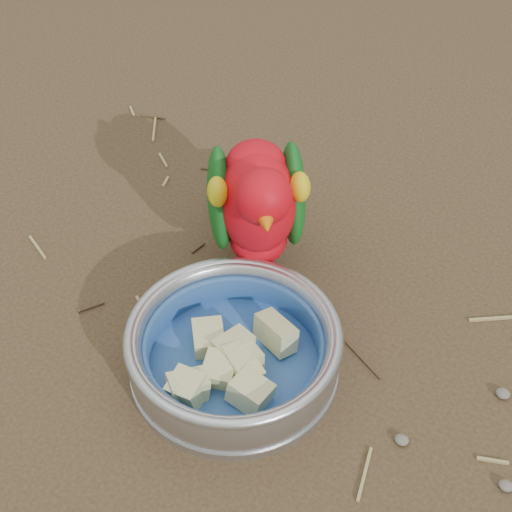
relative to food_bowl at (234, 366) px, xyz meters
The scene contains 6 objects.
ground 0.10m from the food_bowl, 85.07° to the right, with size 60.00×60.00×0.00m, color #493623.
food_bowl is the anchor object (origin of this frame).
bowl_wall 0.03m from the food_bowl, ahead, with size 0.22×0.22×0.04m, color #B2B2BA, non-canonical shape.
fruit_wedges 0.02m from the food_bowl, ahead, with size 0.13×0.13×0.03m, color beige, non-canonical shape.
lory_parrot 0.17m from the food_bowl, 111.57° to the left, with size 0.11×0.23×0.18m, color red, non-canonical shape.
ground_debris 0.07m from the food_bowl, 123.04° to the right, with size 0.90×0.80×0.01m, color tan, non-canonical shape.
Camera 1 is at (0.27, -0.32, 0.65)m, focal length 55.00 mm.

